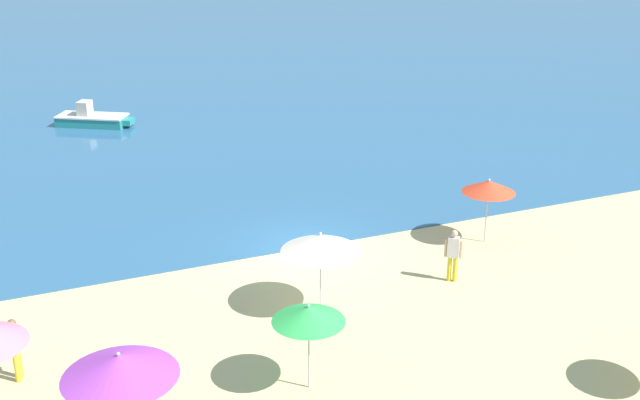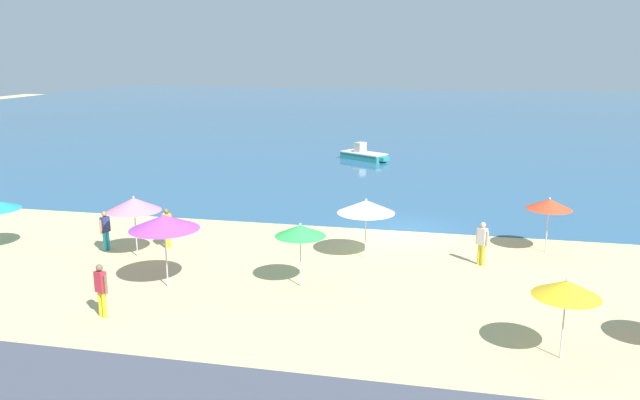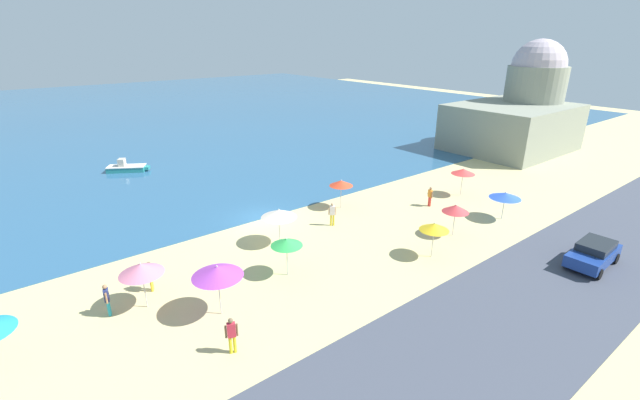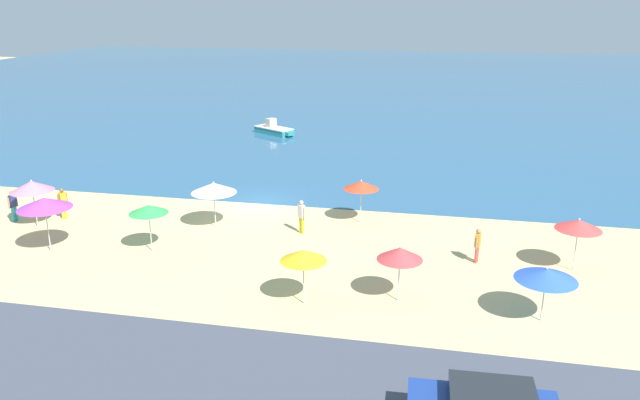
{
  "view_description": "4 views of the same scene",
  "coord_description": "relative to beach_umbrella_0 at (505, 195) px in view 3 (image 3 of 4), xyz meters",
  "views": [
    {
      "loc": [
        -9.41,
        -23.68,
        11.61
      ],
      "look_at": [
        1.42,
        2.0,
        0.89
      ],
      "focal_mm": 45.0,
      "sensor_mm": 36.0,
      "label": 1
    },
    {
      "loc": [
        2.06,
        -28.33,
        8.26
      ],
      "look_at": [
        -3.62,
        -1.68,
        1.72
      ],
      "focal_mm": 35.0,
      "sensor_mm": 36.0,
      "label": 2
    },
    {
      "loc": [
        -14.84,
        -25.86,
        12.9
      ],
      "look_at": [
        2.88,
        -3.36,
        1.87
      ],
      "focal_mm": 24.0,
      "sensor_mm": 36.0,
      "label": 3
    },
    {
      "loc": [
        10.38,
        -33.02,
        11.45
      ],
      "look_at": [
        4.23,
        -3.49,
        1.63
      ],
      "focal_mm": 35.0,
      "sensor_mm": 36.0,
      "label": 4
    }
  ],
  "objects": [
    {
      "name": "parked_car_0",
      "position": [
        -2.37,
        -7.12,
        -1.03
      ],
      "size": [
        4.14,
        2.08,
        1.47
      ],
      "color": "navy",
      "rests_on": "coastal_road"
    },
    {
      "name": "beach_umbrella_4",
      "position": [
        -21.91,
        2.25,
        0.52
      ],
      "size": [
        2.48,
        2.48,
        2.72
      ],
      "color": "#B2B2B7",
      "rests_on": "ground_plane"
    },
    {
      "name": "bather_3",
      "position": [
        -23.9,
        6.47,
        -0.9
      ],
      "size": [
        0.35,
        0.53,
        1.74
      ],
      "color": "yellow",
      "rests_on": "ground_plane"
    },
    {
      "name": "bather_1",
      "position": [
        -10.82,
        6.98,
        -0.89
      ],
      "size": [
        0.47,
        0.39,
        1.76
      ],
      "color": "gold",
      "rests_on": "ground_plane"
    },
    {
      "name": "harbor_fortress",
      "position": [
        22.18,
        10.98,
        2.48
      ],
      "size": [
        14.68,
        11.11,
        12.6
      ],
      "color": "gray",
      "rests_on": "ground_plane"
    },
    {
      "name": "beach_umbrella_5",
      "position": [
        -8.1,
        9.18,
        0.21
      ],
      "size": [
        1.86,
        1.86,
        2.37
      ],
      "color": "#B2B2B7",
      "rests_on": "ground_plane"
    },
    {
      "name": "beach_umbrella_7",
      "position": [
        -8.95,
        -0.47,
        0.16
      ],
      "size": [
        1.82,
        1.82,
        2.34
      ],
      "color": "#B2B2B7",
      "rests_on": "ground_plane"
    },
    {
      "name": "beach_umbrella_3",
      "position": [
        1.94,
        4.96,
        0.27
      ],
      "size": [
        1.97,
        1.97,
        2.44
      ],
      "color": "#B2B2B7",
      "rests_on": "ground_plane"
    },
    {
      "name": "ground_plane",
      "position": [
        -14.22,
        11.11,
        -1.88
      ],
      "size": [
        160.0,
        160.0,
        0.0
      ],
      "primitive_type": "plane",
      "color": "#C9BC81"
    },
    {
      "name": "beach_umbrella_2",
      "position": [
        -15.41,
        6.88,
        0.29
      ],
      "size": [
        2.34,
        2.34,
        2.5
      ],
      "color": "#B2B2B7",
      "rests_on": "ground_plane"
    },
    {
      "name": "sea",
      "position": [
        -14.22,
        66.11,
        -1.85
      ],
      "size": [
        150.0,
        110.0,
        0.05
      ],
      "primitive_type": "cube",
      "color": "#2B5A81",
      "rests_on": "ground_plane"
    },
    {
      "name": "bather_2",
      "position": [
        -26.27,
        5.57,
        -0.91
      ],
      "size": [
        0.3,
        0.55,
        1.71
      ],
      "color": "teal",
      "rests_on": "ground_plane"
    },
    {
      "name": "coastal_road",
      "position": [
        -14.22,
        -6.89,
        -1.85
      ],
      "size": [
        80.0,
        8.0,
        0.06
      ],
      "primitive_type": "cube",
      "color": "#404553",
      "rests_on": "ground_plane"
    },
    {
      "name": "beach_umbrella_8",
      "position": [
        -17.24,
        3.28,
        0.2
      ],
      "size": [
        1.82,
        1.82,
        2.35
      ],
      "color": "#B2B2B7",
      "rests_on": "ground_plane"
    },
    {
      "name": "bather_0",
      "position": [
        -22.76,
        -0.63,
        -0.88
      ],
      "size": [
        0.54,
        0.33,
        1.77
      ],
      "color": "yellow",
      "rests_on": "ground_plane"
    },
    {
      "name": "skiff_nearshore",
      "position": [
        -18.76,
        29.98,
        -1.46
      ],
      "size": [
        4.03,
        3.13,
        1.31
      ],
      "color": "teal",
      "rests_on": "sea"
    },
    {
      "name": "beach_umbrella_9",
      "position": [
        -5.35,
        0.55,
        0.13
      ],
      "size": [
        1.8,
        1.8,
        2.33
      ],
      "color": "#B2B2B7",
      "rests_on": "ground_plane"
    },
    {
      "name": "bather_4",
      "position": [
        -2.2,
        5.03,
        -0.97
      ],
      "size": [
        0.3,
        0.55,
        1.62
      ],
      "color": "#E53F37",
      "rests_on": "ground_plane"
    },
    {
      "name": "beach_umbrella_0",
      "position": [
        0.0,
        0.0,
        0.0
      ],
      "size": [
        2.27,
        2.27,
        2.16
      ],
      "color": "#B2B2B7",
      "rests_on": "ground_plane"
    },
    {
      "name": "beach_umbrella_1",
      "position": [
        -24.62,
        5.11,
        0.33
      ],
      "size": [
        2.17,
        2.17,
        2.55
      ],
      "color": "#B2B2B7",
      "rests_on": "ground_plane"
    }
  ]
}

